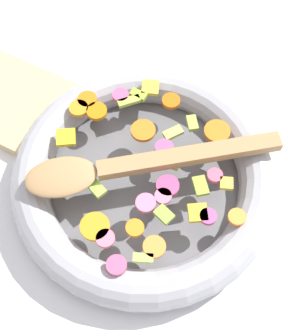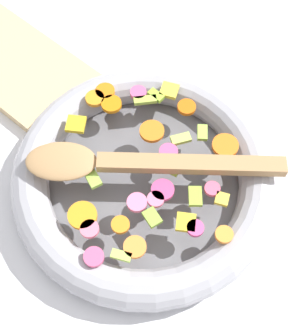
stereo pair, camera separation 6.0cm
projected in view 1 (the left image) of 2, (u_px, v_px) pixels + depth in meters
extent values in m
plane|color=silver|center=(144.00, 185.00, 0.64)|extent=(4.00, 4.00, 0.00)
cylinder|color=slate|center=(144.00, 183.00, 0.63)|extent=(0.30, 0.30, 0.01)
torus|color=#9E9EA5|center=(144.00, 177.00, 0.62)|extent=(0.35, 0.35, 0.05)
cylinder|color=orange|center=(154.00, 247.00, 0.54)|extent=(0.03, 0.03, 0.01)
cylinder|color=orange|center=(59.00, 181.00, 0.58)|extent=(0.03, 0.03, 0.01)
cylinder|color=orange|center=(95.00, 227.00, 0.56)|extent=(0.05, 0.05, 0.01)
cylinder|color=orange|center=(79.00, 108.00, 0.64)|extent=(0.03, 0.03, 0.01)
cylinder|color=orange|center=(97.00, 111.00, 0.63)|extent=(0.04, 0.04, 0.01)
cylinder|color=orange|center=(87.00, 100.00, 0.64)|extent=(0.03, 0.03, 0.01)
cylinder|color=orange|center=(143.00, 131.00, 0.62)|extent=(0.05, 0.05, 0.01)
cylinder|color=orange|center=(237.00, 217.00, 0.56)|extent=(0.03, 0.03, 0.01)
cylinder|color=orange|center=(217.00, 131.00, 0.62)|extent=(0.04, 0.04, 0.01)
cylinder|color=orange|center=(135.00, 228.00, 0.55)|extent=(0.03, 0.03, 0.01)
cylinder|color=orange|center=(225.00, 149.00, 0.61)|extent=(0.03, 0.03, 0.01)
cylinder|color=#DA600F|center=(171.00, 101.00, 0.64)|extent=(0.03, 0.03, 0.01)
cube|color=#9ABE47|center=(192.00, 123.00, 0.62)|extent=(0.02, 0.03, 0.01)
cube|color=#92BA34|center=(138.00, 95.00, 0.65)|extent=(0.02, 0.01, 0.01)
cube|color=#97B535|center=(173.00, 162.00, 0.60)|extent=(0.02, 0.02, 0.01)
cube|color=#8CB33E|center=(164.00, 215.00, 0.56)|extent=(0.03, 0.02, 0.01)
cube|color=#96C148|center=(96.00, 188.00, 0.58)|extent=(0.03, 0.02, 0.01)
cube|color=#93B73A|center=(200.00, 186.00, 0.58)|extent=(0.03, 0.03, 0.01)
cube|color=#BAD359|center=(173.00, 133.00, 0.62)|extent=(0.03, 0.03, 0.01)
cube|color=#A8C547|center=(129.00, 101.00, 0.64)|extent=(0.03, 0.03, 0.01)
cube|color=#ACD054|center=(143.00, 258.00, 0.54)|extent=(0.03, 0.02, 0.01)
cylinder|color=#D8517E|center=(116.00, 265.00, 0.53)|extent=(0.03, 0.03, 0.01)
cylinder|color=pink|center=(146.00, 203.00, 0.57)|extent=(0.03, 0.03, 0.01)
cylinder|color=#E45574|center=(215.00, 176.00, 0.59)|extent=(0.03, 0.03, 0.01)
cylinder|color=#D9437A|center=(168.00, 186.00, 0.58)|extent=(0.04, 0.04, 0.01)
cylinder|color=pink|center=(163.00, 196.00, 0.57)|extent=(0.03, 0.03, 0.01)
cylinder|color=#D85585|center=(121.00, 95.00, 0.65)|extent=(0.03, 0.03, 0.01)
cylinder|color=#DC5086|center=(164.00, 148.00, 0.61)|extent=(0.03, 0.03, 0.01)
cylinder|color=#DD4A86|center=(208.00, 217.00, 0.56)|extent=(0.03, 0.03, 0.01)
cylinder|color=pink|center=(105.00, 239.00, 0.55)|extent=(0.03, 0.03, 0.01)
cube|color=gold|center=(198.00, 213.00, 0.56)|extent=(0.03, 0.03, 0.01)
cube|color=yellow|center=(150.00, 88.00, 0.65)|extent=(0.03, 0.03, 0.01)
cube|color=gold|center=(66.00, 137.00, 0.61)|extent=(0.03, 0.03, 0.01)
cube|color=yellow|center=(226.00, 183.00, 0.58)|extent=(0.02, 0.02, 0.01)
cube|color=#A87F51|center=(190.00, 156.00, 0.59)|extent=(0.20, 0.17, 0.01)
ellipsoid|color=#A87F51|center=(61.00, 177.00, 0.58)|extent=(0.11, 0.10, 0.01)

